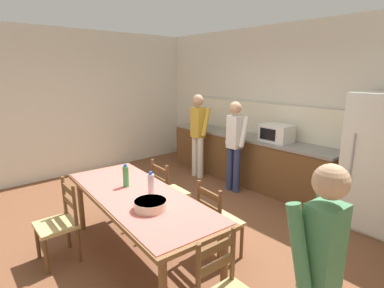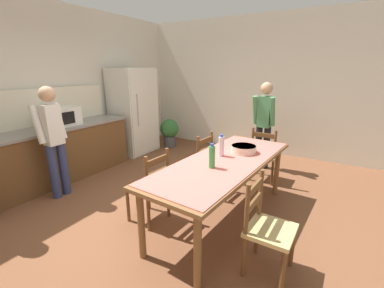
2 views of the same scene
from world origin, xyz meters
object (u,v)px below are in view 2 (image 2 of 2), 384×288
dining_table (224,166)px  person_by_table (264,121)px  serving_bowl (244,148)px  chair_head_end (265,155)px  chair_side_far_right (197,162)px  bottle_off_centre (221,146)px  chair_side_far_left (150,187)px  person_at_counter (53,137)px  bottle_near_centre (212,157)px  chair_side_near_left (267,228)px  potted_plant (170,131)px  microwave (62,117)px  refrigerator (134,111)px

dining_table → person_by_table: 2.00m
serving_bowl → chair_head_end: 1.11m
serving_bowl → chair_side_far_right: (0.17, 0.77, -0.39)m
bottle_off_centre → person_by_table: 1.87m
chair_side_far_left → person_at_counter: bearing=-79.9°
person_by_table → bottle_near_centre: bearing=6.8°
bottle_off_centre → chair_side_near_left: 1.14m
serving_bowl → potted_plant: bearing=53.8°
chair_side_far_right → chair_side_near_left: same height
person_by_table → chair_side_near_left: bearing=21.7°
microwave → person_by_table: person_by_table is taller
chair_side_near_left → person_at_counter: bearing=92.7°
microwave → chair_side_far_left: 2.19m
chair_side_far_right → chair_side_near_left: size_ratio=1.00×
dining_table → chair_head_end: (1.44, -0.10, -0.26)m
person_by_table → chair_side_far_left: bearing=-10.1°
chair_side_far_left → refrigerator: bearing=-130.0°
chair_head_end → potted_plant: 2.61m
chair_side_far_right → person_by_table: (1.43, -0.58, 0.45)m
refrigerator → chair_side_far_right: (-0.93, -2.14, -0.47)m
microwave → potted_plant: 2.50m
serving_bowl → microwave: bearing=100.7°
chair_side_far_right → person_at_counter: 2.09m
refrigerator → microwave: refrigerator is taller
bottle_near_centre → bottle_off_centre: 0.42m
dining_table → bottle_near_centre: bearing=176.0°
refrigerator → serving_bowl: 3.11m
potted_plant → chair_side_far_left: bearing=-148.6°
microwave → chair_side_near_left: size_ratio=0.55×
refrigerator → person_at_counter: 2.20m
potted_plant → microwave: bearing=169.3°
serving_bowl → chair_head_end: (1.04, -0.01, -0.39)m
bottle_near_centre → chair_side_near_left: (-0.28, -0.70, -0.47)m
dining_table → serving_bowl: 0.43m
chair_head_end → potted_plant: (0.77, 2.49, -0.06)m
refrigerator → dining_table: 3.20m
bottle_near_centre → chair_side_far_left: size_ratio=0.30×
dining_table → chair_side_far_right: (0.57, 0.68, -0.26)m
chair_head_end → refrigerator: bearing=0.7°
microwave → person_by_table: bearing=-51.8°
dining_table → bottle_off_centre: bearing=38.9°
chair_side_far_right → potted_plant: 2.37m
bottle_near_centre → dining_table: bearing=-4.0°
serving_bowl → chair_side_near_left: bearing=-148.6°
person_at_counter → potted_plant: size_ratio=2.39×
chair_side_near_left → person_by_table: bearing=18.3°
person_at_counter → person_by_table: 3.44m
serving_bowl → chair_side_far_right: bearing=77.7°
serving_bowl → person_at_counter: (-1.04, 2.41, 0.06)m
microwave → chair_side_near_left: bearing=-96.7°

